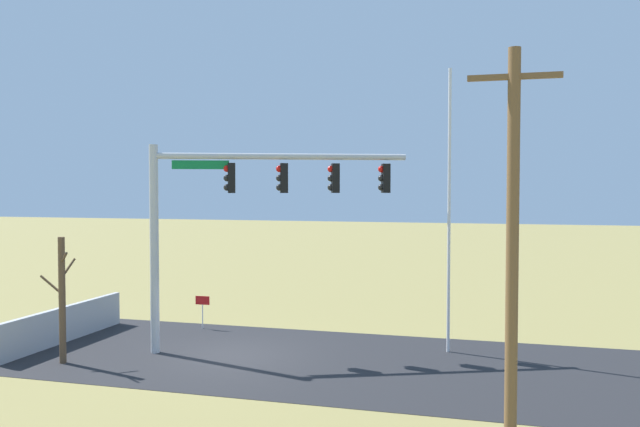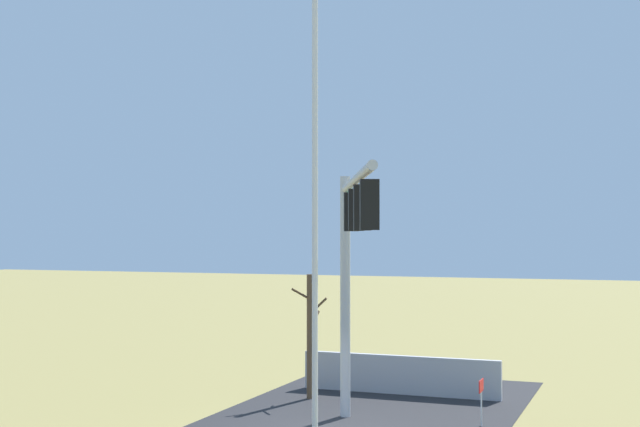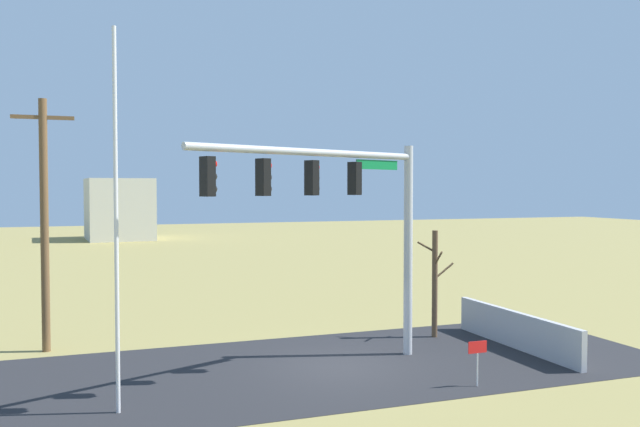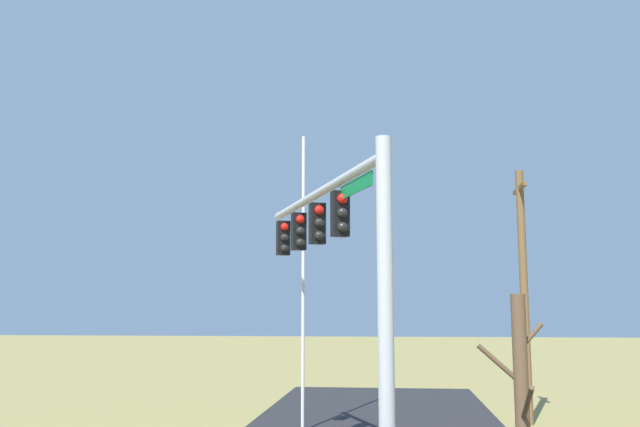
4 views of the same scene
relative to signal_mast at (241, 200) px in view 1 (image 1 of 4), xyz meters
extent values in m
plane|color=olive|center=(-0.02, 0.59, -4.86)|extent=(160.00, 160.00, 0.00)
cube|color=#232326|center=(-4.02, 0.59, -4.86)|extent=(28.00, 8.00, 0.01)
cube|color=#B7B5AD|center=(3.52, 1.06, -4.86)|extent=(6.00, 6.00, 0.01)
cube|color=#A8A8AD|center=(6.26, 0.56, -4.25)|extent=(0.20, 6.34, 1.21)
cylinder|color=#B2B5BA|center=(2.52, 1.06, -1.55)|extent=(0.28, 0.28, 6.62)
cylinder|color=#B2B5BA|center=(-1.23, -0.52, 1.41)|extent=(7.57, 3.34, 0.20)
cube|color=#0F7238|center=(1.17, 0.49, 1.13)|extent=(1.67, 0.73, 0.28)
cube|color=black|center=(0.27, 0.11, 0.71)|extent=(0.36, 0.42, 0.96)
sphere|color=red|center=(0.41, 0.17, 1.01)|extent=(0.22, 0.22, 0.22)
sphere|color=black|center=(0.41, 0.17, 0.71)|extent=(0.22, 0.22, 0.22)
sphere|color=black|center=(0.41, 0.17, 0.41)|extent=(0.22, 0.22, 0.22)
cube|color=black|center=(-1.28, -0.54, 0.71)|extent=(0.36, 0.42, 0.96)
sphere|color=red|center=(-1.14, -0.48, 1.01)|extent=(0.22, 0.22, 0.22)
sphere|color=black|center=(-1.14, -0.48, 0.71)|extent=(0.22, 0.22, 0.22)
sphere|color=black|center=(-1.14, -0.48, 0.41)|extent=(0.22, 0.22, 0.22)
cube|color=black|center=(-2.83, -1.19, 0.71)|extent=(0.36, 0.42, 0.96)
sphere|color=red|center=(-2.69, -1.13, 1.01)|extent=(0.22, 0.22, 0.22)
sphere|color=black|center=(-2.69, -1.13, 0.71)|extent=(0.22, 0.22, 0.22)
sphere|color=black|center=(-2.69, -1.13, 0.41)|extent=(0.22, 0.22, 0.22)
cube|color=black|center=(-4.38, -1.85, 0.71)|extent=(0.36, 0.42, 0.96)
sphere|color=red|center=(-4.24, -1.79, 1.01)|extent=(0.22, 0.22, 0.22)
sphere|color=black|center=(-4.24, -1.79, 0.71)|extent=(0.22, 0.22, 0.22)
sphere|color=black|center=(-4.24, -1.79, 0.41)|extent=(0.22, 0.22, 0.22)
cylinder|color=silver|center=(-6.46, -1.55, -0.34)|extent=(0.10, 0.10, 9.03)
cylinder|color=brown|center=(-8.32, 5.41, -0.78)|extent=(0.26, 0.26, 8.16)
cube|color=brown|center=(-8.32, 5.41, 2.70)|extent=(1.90, 0.12, 0.12)
cylinder|color=brown|center=(4.55, 2.92, -2.96)|extent=(0.20, 0.20, 3.80)
cylinder|color=brown|center=(4.92, 2.92, -2.51)|extent=(0.78, 0.07, 0.57)
cylinder|color=brown|center=(4.32, 3.12, -1.66)|extent=(0.54, 0.47, 0.39)
cylinder|color=brown|center=(4.53, 2.64, -2.03)|extent=(0.12, 0.61, 0.55)
cylinder|color=silver|center=(2.66, -2.65, -4.41)|extent=(0.04, 0.04, 0.90)
cube|color=red|center=(2.66, -2.65, -3.80)|extent=(0.56, 0.02, 0.32)
camera|label=1|loc=(-8.14, 19.66, 0.41)|focal=36.97mm
camera|label=2|loc=(-19.77, -6.76, 0.14)|focal=47.96mm
camera|label=3|loc=(-7.29, -17.71, 0.44)|focal=37.36mm
camera|label=4|loc=(14.30, 1.19, -1.29)|focal=38.06mm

